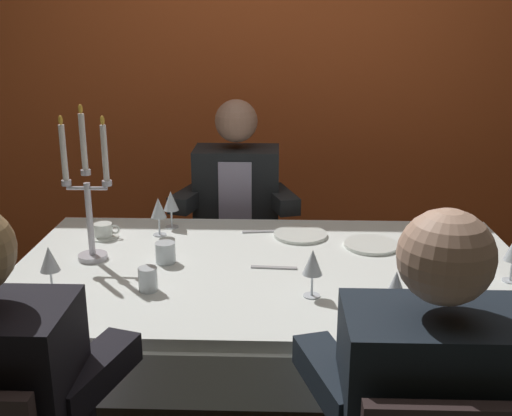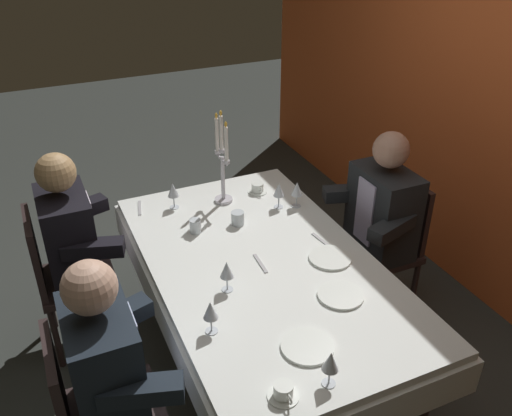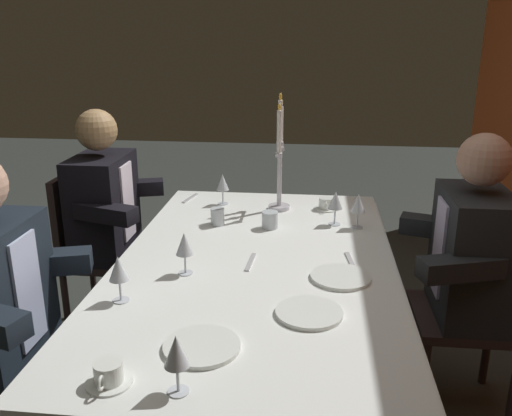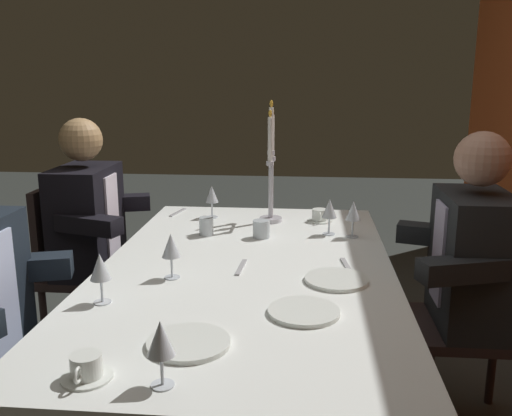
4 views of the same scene
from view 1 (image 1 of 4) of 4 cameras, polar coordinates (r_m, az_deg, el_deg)
The scene contains 18 objects.
back_wall at distance 3.79m, azimuth 1.75°, elevation 13.11°, with size 6.00×0.12×2.70m, color orange.
dining_table at distance 2.35m, azimuth 1.37°, elevation -8.07°, with size 1.94×1.14×0.74m.
candelabra at distance 2.37m, azimuth -15.20°, elevation 0.86°, with size 0.19×0.11×0.59m.
dinner_plate_0 at distance 2.61m, azimuth 4.10°, elevation -2.46°, with size 0.22×0.22×0.01m, color white.
dinner_plate_1 at distance 2.53m, azimuth 10.57°, elevation -3.35°, with size 0.22×0.22×0.01m, color white.
dinner_plate_2 at distance 2.30m, azimuth 17.39°, elevation -6.02°, with size 0.23×0.23×0.01m, color white.
wine_glass_1 at distance 2.15m, azimuth -18.47°, elevation -4.62°, with size 0.07×0.07×0.16m.
wine_glass_2 at distance 2.03m, azimuth 5.23°, elevation -5.15°, with size 0.07×0.07×0.16m.
wine_glass_3 at distance 2.61m, azimuth -8.96°, elevation -0.11°, with size 0.07×0.07×0.16m.
wine_glass_4 at distance 2.70m, azimuth -7.83°, elevation 0.53°, with size 0.07×0.07×0.16m.
wine_glass_5 at distance 1.90m, azimuth 12.74°, elevation -7.02°, with size 0.07×0.07×0.16m.
water_tumbler_0 at distance 2.34m, azimuth -8.33°, elevation -4.08°, with size 0.08×0.08×0.08m, color silver.
water_tumbler_1 at distance 2.12m, azimuth -9.91°, elevation -6.47°, with size 0.06×0.06×0.08m, color silver.
coffee_cup_1 at distance 2.66m, azimuth -13.83°, elevation -2.10°, with size 0.13×0.12×0.06m.
fork_0 at distance 2.65m, azimuth 0.56°, elevation -2.18°, with size 0.17×0.02×0.01m, color #B7B7BC.
spoon_1 at distance 2.28m, azimuth 1.66°, elevation -5.49°, with size 0.17×0.02×0.01m, color #B7B7BC.
fork_2 at distance 2.06m, azimuth -22.03°, elevation -9.40°, with size 0.17×0.02×0.01m, color #B7B7BC.
seated_diner_1 at distance 3.14m, azimuth -1.76°, elevation 0.82°, with size 0.63×0.48×1.24m.
Camera 1 is at (0.02, -2.12, 1.63)m, focal length 43.49 mm.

